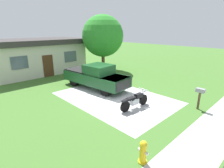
{
  "coord_description": "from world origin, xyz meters",
  "views": [
    {
      "loc": [
        -7.86,
        -7.84,
        4.49
      ],
      "look_at": [
        0.04,
        0.35,
        0.9
      ],
      "focal_mm": 28.05,
      "sensor_mm": 36.0,
      "label": 1
    }
  ],
  "objects_px": {
    "mailbox": "(200,93)",
    "shade_tree": "(103,36)",
    "pickup_truck": "(95,76)",
    "motorcycle": "(135,101)",
    "fire_hydrant": "(143,152)",
    "neighbor_house": "(37,56)"
  },
  "relations": [
    {
      "from": "mailbox",
      "to": "shade_tree",
      "type": "xyz_separation_m",
      "value": [
        2.64,
        11.4,
        2.78
      ]
    },
    {
      "from": "pickup_truck",
      "to": "motorcycle",
      "type": "bearing_deg",
      "value": -99.0
    },
    {
      "from": "pickup_truck",
      "to": "fire_hydrant",
      "type": "bearing_deg",
      "value": -117.69
    },
    {
      "from": "pickup_truck",
      "to": "shade_tree",
      "type": "relative_size",
      "value": 0.97
    },
    {
      "from": "fire_hydrant",
      "to": "mailbox",
      "type": "height_order",
      "value": "mailbox"
    },
    {
      "from": "fire_hydrant",
      "to": "mailbox",
      "type": "relative_size",
      "value": 0.69
    },
    {
      "from": "mailbox",
      "to": "pickup_truck",
      "type": "bearing_deg",
      "value": 104.18
    },
    {
      "from": "pickup_truck",
      "to": "neighbor_house",
      "type": "height_order",
      "value": "neighbor_house"
    },
    {
      "from": "pickup_truck",
      "to": "fire_hydrant",
      "type": "relative_size",
      "value": 6.65
    },
    {
      "from": "pickup_truck",
      "to": "mailbox",
      "type": "distance_m",
      "value": 7.51
    },
    {
      "from": "pickup_truck",
      "to": "fire_hydrant",
      "type": "height_order",
      "value": "pickup_truck"
    },
    {
      "from": "fire_hydrant",
      "to": "neighbor_house",
      "type": "height_order",
      "value": "neighbor_house"
    },
    {
      "from": "fire_hydrant",
      "to": "mailbox",
      "type": "xyz_separation_m",
      "value": [
        5.85,
        0.35,
        0.55
      ]
    },
    {
      "from": "shade_tree",
      "to": "pickup_truck",
      "type": "bearing_deg",
      "value": -137.39
    },
    {
      "from": "fire_hydrant",
      "to": "pickup_truck",
      "type": "bearing_deg",
      "value": 62.31
    },
    {
      "from": "pickup_truck",
      "to": "mailbox",
      "type": "relative_size",
      "value": 4.59
    },
    {
      "from": "motorcycle",
      "to": "mailbox",
      "type": "distance_m",
      "value": 3.73
    },
    {
      "from": "motorcycle",
      "to": "neighbor_house",
      "type": "height_order",
      "value": "neighbor_house"
    },
    {
      "from": "motorcycle",
      "to": "shade_tree",
      "type": "distance_m",
      "value": 10.71
    },
    {
      "from": "motorcycle",
      "to": "fire_hydrant",
      "type": "xyz_separation_m",
      "value": [
        -3.27,
        -3.0,
        -0.05
      ]
    },
    {
      "from": "fire_hydrant",
      "to": "motorcycle",
      "type": "bearing_deg",
      "value": 42.53
    },
    {
      "from": "motorcycle",
      "to": "shade_tree",
      "type": "bearing_deg",
      "value": 59.22
    }
  ]
}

